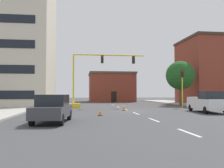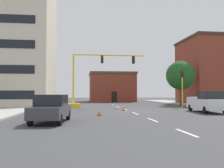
# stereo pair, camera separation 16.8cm
# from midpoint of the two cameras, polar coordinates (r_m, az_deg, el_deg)

# --- Properties ---
(ground_plane) EXTENTS (160.00, 160.00, 0.00)m
(ground_plane) POSITION_cam_midpoint_polar(r_m,az_deg,el_deg) (25.45, 4.20, -6.27)
(ground_plane) COLOR #424244
(sidewalk_left) EXTENTS (6.00, 56.00, 0.14)m
(sidewalk_left) POSITION_cam_midpoint_polar(r_m,az_deg,el_deg) (33.98, -20.87, -4.99)
(sidewalk_left) COLOR #B2ADA3
(sidewalk_left) RESTS_ON ground_plane
(sidewalk_right) EXTENTS (6.00, 56.00, 0.14)m
(sidewalk_right) POSITION_cam_midpoint_polar(r_m,az_deg,el_deg) (37.51, 21.77, -4.70)
(sidewalk_right) COLOR #B2ADA3
(sidewalk_right) RESTS_ON ground_plane
(lane_stripe_seg_0) EXTENTS (0.16, 2.40, 0.01)m
(lane_stripe_seg_0) POSITION_cam_midpoint_polar(r_m,az_deg,el_deg) (12.08, 17.20, -10.71)
(lane_stripe_seg_0) COLOR silver
(lane_stripe_seg_0) RESTS_ON ground_plane
(lane_stripe_seg_1) EXTENTS (0.16, 2.40, 0.01)m
(lane_stripe_seg_1) POSITION_cam_midpoint_polar(r_m,az_deg,el_deg) (17.22, 9.66, -8.19)
(lane_stripe_seg_1) COLOR silver
(lane_stripe_seg_1) RESTS_ON ground_plane
(lane_stripe_seg_2) EXTENTS (0.16, 2.40, 0.01)m
(lane_stripe_seg_2) POSITION_cam_midpoint_polar(r_m,az_deg,el_deg) (22.52, 5.66, -6.79)
(lane_stripe_seg_2) COLOR silver
(lane_stripe_seg_2) RESTS_ON ground_plane
(lane_stripe_seg_3) EXTENTS (0.16, 2.40, 0.01)m
(lane_stripe_seg_3) POSITION_cam_midpoint_polar(r_m,az_deg,el_deg) (27.90, 3.21, -5.90)
(lane_stripe_seg_3) COLOR silver
(lane_stripe_seg_3) RESTS_ON ground_plane
(lane_stripe_seg_4) EXTENTS (0.16, 2.40, 0.01)m
(lane_stripe_seg_4) POSITION_cam_midpoint_polar(r_m,az_deg,el_deg) (33.32, 1.56, -5.30)
(lane_stripe_seg_4) COLOR silver
(lane_stripe_seg_4) RESTS_ON ground_plane
(lane_stripe_seg_5) EXTENTS (0.16, 2.40, 0.01)m
(lane_stripe_seg_5) POSITION_cam_midpoint_polar(r_m,az_deg,el_deg) (38.77, 0.38, -4.86)
(lane_stripe_seg_5) COLOR silver
(lane_stripe_seg_5) RESTS_ON ground_plane
(building_brick_center) EXTENTS (9.75, 9.40, 6.30)m
(building_brick_center) POSITION_cam_midpoint_polar(r_m,az_deg,el_deg) (54.37, -0.01, -0.77)
(building_brick_center) COLOR brown
(building_brick_center) RESTS_ON ground_plane
(building_row_right) EXTENTS (12.73, 10.18, 11.26)m
(building_row_right) POSITION_cam_midpoint_polar(r_m,az_deg,el_deg) (46.86, 23.80, 2.68)
(building_row_right) COLOR brown
(building_row_right) RESTS_ON ground_plane
(traffic_signal_gantry) EXTENTS (10.01, 1.20, 6.83)m
(traffic_signal_gantry) POSITION_cam_midpoint_polar(r_m,az_deg,el_deg) (31.42, -6.37, -1.29)
(traffic_signal_gantry) COLOR yellow
(traffic_signal_gantry) RESTS_ON ground_plane
(traffic_light_pole_right) EXTENTS (0.32, 0.47, 4.80)m
(traffic_light_pole_right) POSITION_cam_midpoint_polar(r_m,az_deg,el_deg) (32.68, 16.10, 0.91)
(traffic_light_pole_right) COLOR yellow
(traffic_light_pole_right) RESTS_ON ground_plane
(tree_right_mid) EXTENTS (4.26, 4.26, 6.63)m
(tree_right_mid) POSITION_cam_midpoint_polar(r_m,az_deg,el_deg) (37.99, 15.68, 1.92)
(tree_right_mid) COLOR brown
(tree_right_mid) RESTS_ON ground_plane
(pickup_truck_white) EXTENTS (2.41, 5.54, 1.99)m
(pickup_truck_white) POSITION_cam_midpoint_polar(r_m,az_deg,el_deg) (25.23, 21.26, -3.95)
(pickup_truck_white) COLOR white
(pickup_truck_white) RESTS_ON ground_plane
(sedan_dark_gray_near_left) EXTENTS (2.27, 4.66, 1.74)m
(sedan_dark_gray_near_left) POSITION_cam_midpoint_polar(r_m,az_deg,el_deg) (15.90, -13.58, -5.47)
(sedan_dark_gray_near_left) COLOR #3D3D42
(sedan_dark_gray_near_left) RESTS_ON ground_plane
(traffic_cone_roadside_a) EXTENTS (0.36, 0.36, 0.70)m
(traffic_cone_roadside_a) POSITION_cam_midpoint_polar(r_m,az_deg,el_deg) (26.27, 2.89, -5.39)
(traffic_cone_roadside_a) COLOR black
(traffic_cone_roadside_a) RESTS_ON ground_plane
(traffic_cone_roadside_b) EXTENTS (0.36, 0.36, 0.59)m
(traffic_cone_roadside_b) POSITION_cam_midpoint_polar(r_m,az_deg,el_deg) (20.22, -2.71, -6.51)
(traffic_cone_roadside_b) COLOR black
(traffic_cone_roadside_b) RESTS_ON ground_plane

